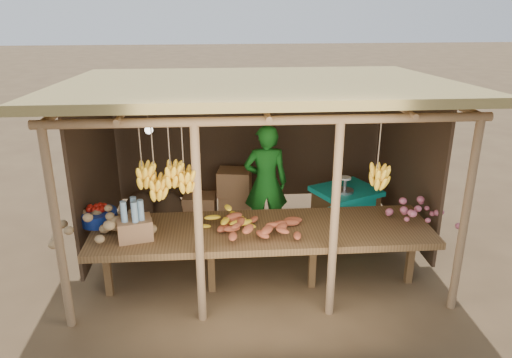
{
  "coord_description": "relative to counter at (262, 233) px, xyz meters",
  "views": [
    {
      "loc": [
        -0.47,
        -6.1,
        3.33
      ],
      "look_at": [
        0.0,
        0.0,
        1.05
      ],
      "focal_mm": 35.0,
      "sensor_mm": 36.0,
      "label": 1
    }
  ],
  "objects": [
    {
      "name": "ground",
      "position": [
        -0.0,
        0.95,
        -0.74
      ],
      "size": [
        60.0,
        60.0,
        0.0
      ],
      "primitive_type": "plane",
      "color": "brown",
      "rests_on": "ground"
    },
    {
      "name": "stall_structure",
      "position": [
        -0.01,
        0.87,
        1.17
      ],
      "size": [
        4.7,
        3.5,
        2.43
      ],
      "color": "#926E4B",
      "rests_on": "ground"
    },
    {
      "name": "counter",
      "position": [
        0.0,
        0.0,
        0.0
      ],
      "size": [
        3.9,
        1.05,
        0.8
      ],
      "color": "brown",
      "rests_on": "ground"
    },
    {
      "name": "potato_heap",
      "position": [
        -1.79,
        -0.01,
        0.25
      ],
      "size": [
        1.12,
        0.71,
        0.37
      ],
      "primitive_type": null,
      "rotation": [
        0.0,
        0.0,
        0.05
      ],
      "color": "#A07F52",
      "rests_on": "counter"
    },
    {
      "name": "sweet_potato_heap",
      "position": [
        -0.02,
        -0.16,
        0.24
      ],
      "size": [
        0.93,
        0.58,
        0.35
      ],
      "primitive_type": null,
      "rotation": [
        0.0,
        0.0,
        -0.04
      ],
      "color": "#AB4B2B",
      "rests_on": "counter"
    },
    {
      "name": "onion_heap",
      "position": [
        1.83,
        -0.01,
        0.24
      ],
      "size": [
        0.93,
        0.71,
        0.36
      ],
      "primitive_type": null,
      "rotation": [
        0.0,
        0.0,
        0.29
      ],
      "color": "#C45F75",
      "rests_on": "counter"
    },
    {
      "name": "banana_pile",
      "position": [
        -0.4,
        0.07,
        0.23
      ],
      "size": [
        0.6,
        0.47,
        0.34
      ],
      "primitive_type": null,
      "rotation": [
        0.0,
        0.0,
        0.32
      ],
      "color": "yellow",
      "rests_on": "counter"
    },
    {
      "name": "tomato_basin",
      "position": [
        -1.9,
        0.29,
        0.15
      ],
      "size": [
        0.43,
        0.43,
        0.22
      ],
      "rotation": [
        0.0,
        0.0,
        -0.02
      ],
      "color": "navy",
      "rests_on": "counter"
    },
    {
      "name": "bottle_box",
      "position": [
        -1.42,
        -0.14,
        0.24
      ],
      "size": [
        0.43,
        0.37,
        0.47
      ],
      "color": "#A16F48",
      "rests_on": "counter"
    },
    {
      "name": "vendor",
      "position": [
        0.17,
        1.33,
        0.1
      ],
      "size": [
        0.61,
        0.4,
        1.69
      ],
      "primitive_type": "imported",
      "rotation": [
        0.0,
        0.0,
        3.14
      ],
      "color": "#17671A",
      "rests_on": "ground"
    },
    {
      "name": "tarp_crate",
      "position": [
        1.3,
        1.24,
        -0.33
      ],
      "size": [
        1.05,
        0.99,
        0.99
      ],
      "color": "brown",
      "rests_on": "ground"
    },
    {
      "name": "carton_stack",
      "position": [
        -0.43,
        2.0,
        -0.39
      ],
      "size": [
        1.08,
        0.44,
        0.79
      ],
      "color": "#A16F48",
      "rests_on": "ground"
    },
    {
      "name": "burlap_sacks",
      "position": [
        -1.48,
        1.89,
        -0.46
      ],
      "size": [
        0.89,
        0.47,
        0.63
      ],
      "color": "#422F1E",
      "rests_on": "ground"
    }
  ]
}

